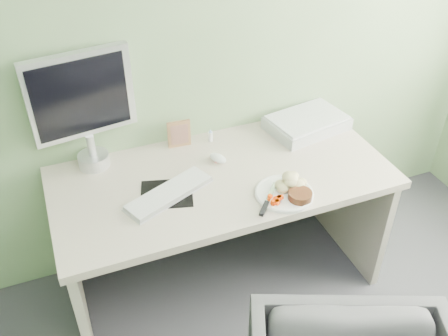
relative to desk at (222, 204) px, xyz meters
name	(u,v)px	position (x,y,z in m)	size (l,w,h in m)	color
wall_back	(192,20)	(0.00, 0.38, 0.80)	(3.50, 3.50, 0.00)	gray
desk	(222,204)	(0.00, 0.00, 0.00)	(1.60, 0.75, 0.73)	beige
plate	(284,194)	(0.20, -0.24, 0.19)	(0.26, 0.26, 0.01)	white
steak	(300,195)	(0.25, -0.30, 0.21)	(0.11, 0.11, 0.03)	black
potato_pile	(290,181)	(0.24, -0.22, 0.23)	(0.13, 0.09, 0.07)	tan
carrot_heap	(278,197)	(0.15, -0.29, 0.22)	(0.06, 0.05, 0.04)	#F33E05
steak_knife	(266,203)	(0.09, -0.29, 0.21)	(0.17, 0.19, 0.02)	silver
mousepad	(167,194)	(-0.29, -0.04, 0.18)	(0.23, 0.20, 0.00)	black
keyboard	(169,193)	(-0.28, -0.06, 0.20)	(0.42, 0.12, 0.02)	white
computer_mouse	(218,158)	(0.02, 0.11, 0.20)	(0.05, 0.10, 0.03)	white
photo_frame	(179,134)	(-0.12, 0.30, 0.26)	(0.12, 0.01, 0.15)	#8A6240
eyedrop_bottle	(210,136)	(0.05, 0.29, 0.22)	(0.02, 0.02, 0.07)	white
scanner	(307,123)	(0.57, 0.22, 0.21)	(0.41, 0.27, 0.06)	#A2A5A9
monitor	(83,105)	(-0.55, 0.32, 0.51)	(0.48, 0.16, 0.57)	silver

